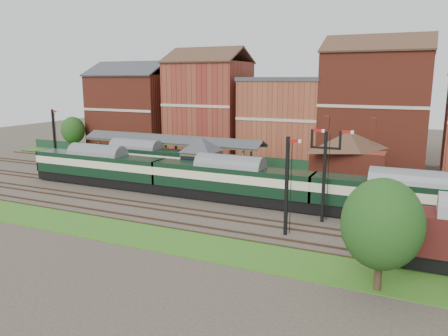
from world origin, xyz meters
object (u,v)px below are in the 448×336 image
at_px(signal_box, 201,162).
at_px(dmu_train, 230,180).
at_px(semaphore_bracket, 325,170).
at_px(platform_railcar, 136,158).

distance_m(signal_box, dmu_train, 6.00).
relative_size(semaphore_bracket, dmu_train, 0.16).
distance_m(semaphore_bracket, dmu_train, 10.63).
xyz_separation_m(signal_box, platform_railcar, (-11.33, 3.25, -0.95)).
distance_m(dmu_train, platform_railcar, 17.55).
height_order(semaphore_bracket, dmu_train, semaphore_bracket).
xyz_separation_m(semaphore_bracket, platform_railcar, (-26.37, 9.00, -2.39)).
relative_size(semaphore_bracket, platform_railcar, 0.49).
bearing_deg(platform_railcar, dmu_train, -21.74).
bearing_deg(dmu_train, semaphore_bracket, -13.94).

